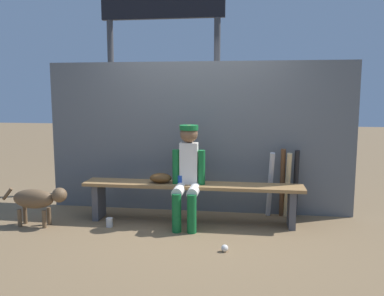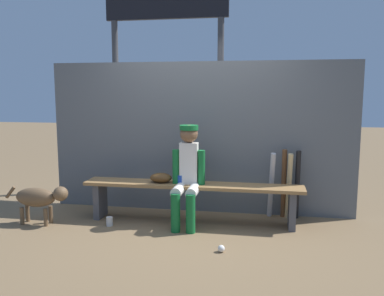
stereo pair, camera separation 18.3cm
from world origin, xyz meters
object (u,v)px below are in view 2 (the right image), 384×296
at_px(bat_wood_dark, 284,184).
at_px(scoreboard, 170,19).
at_px(baseball_glove, 161,178).
at_px(baseball, 221,249).
at_px(player_seated, 187,171).
at_px(dugout_bench, 192,192).
at_px(cup_on_bench, 181,179).
at_px(dog, 40,198).
at_px(bat_aluminum_silver, 271,185).
at_px(bat_wood_natural, 289,186).
at_px(cup_on_ground, 110,221).
at_px(bat_aluminum_black, 297,185).

height_order(bat_wood_dark, scoreboard, scoreboard).
height_order(baseball_glove, baseball, baseball_glove).
bearing_deg(player_seated, bat_wood_dark, 23.62).
distance_m(dugout_bench, bat_wood_dark, 1.21).
bearing_deg(cup_on_bench, baseball_glove, 173.12).
bearing_deg(dog, bat_aluminum_silver, 14.62).
bearing_deg(bat_aluminum_silver, cup_on_bench, -161.87).
bearing_deg(scoreboard, baseball_glove, -81.44).
relative_size(baseball, dog, 0.09).
bearing_deg(player_seated, scoreboard, 109.92).
xyz_separation_m(player_seated, baseball_glove, (-0.36, 0.11, -0.12)).
relative_size(baseball, scoreboard, 0.02).
bearing_deg(scoreboard, dugout_bench, -67.44).
xyz_separation_m(bat_wood_natural, cup_on_bench, (-1.34, -0.38, 0.12)).
bearing_deg(cup_on_bench, cup_on_ground, -161.39).
relative_size(bat_aluminum_silver, cup_on_bench, 8.09).
bearing_deg(bat_wood_dark, bat_aluminum_silver, -157.42).
bearing_deg(player_seated, cup_on_ground, -167.97).
distance_m(baseball_glove, cup_on_bench, 0.26).
distance_m(player_seated, bat_aluminum_silver, 1.14).
xyz_separation_m(cup_on_bench, scoreboard, (-0.49, 1.54, 2.22)).
bearing_deg(bat_wood_dark, baseball, -117.53).
distance_m(dugout_bench, cup_on_ground, 1.08).
distance_m(bat_wood_natural, baseball, 1.49).
bearing_deg(baseball_glove, bat_wood_natural, 12.31).
bearing_deg(bat_aluminum_black, bat_aluminum_silver, -172.09).
distance_m(bat_wood_dark, cup_on_ground, 2.27).
xyz_separation_m(cup_on_ground, scoreboard, (0.35, 1.82, 2.72)).
relative_size(bat_aluminum_silver, bat_wood_dark, 0.98).
relative_size(player_seated, baseball, 16.69).
relative_size(baseball_glove, dog, 0.33).
bearing_deg(cup_on_ground, baseball_glove, 28.58).
bearing_deg(cup_on_ground, dugout_bench, 17.82).
relative_size(bat_aluminum_silver, bat_wood_natural, 1.02).
relative_size(baseball_glove, baseball, 3.78).
bearing_deg(cup_on_bench, player_seated, -39.67).
relative_size(dugout_bench, bat_wood_natural, 3.16).
relative_size(bat_wood_natural, scoreboard, 0.22).
height_order(dugout_bench, player_seated, player_seated).
xyz_separation_m(bat_aluminum_silver, baseball, (-0.51, -1.22, -0.40)).
relative_size(bat_wood_natural, dog, 1.03).
bearing_deg(cup_on_ground, bat_wood_natural, 16.94).
height_order(baseball_glove, dog, baseball_glove).
height_order(bat_aluminum_silver, cup_on_ground, bat_aluminum_silver).
xyz_separation_m(dugout_bench, bat_wood_dark, (1.14, 0.40, 0.06)).
relative_size(bat_wood_dark, cup_on_ground, 8.25).
distance_m(dugout_bench, cup_on_bench, 0.22).
distance_m(bat_aluminum_black, scoreboard, 3.23).
bearing_deg(bat_wood_dark, cup_on_ground, -161.33).
relative_size(bat_wood_dark, bat_wood_natural, 1.04).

